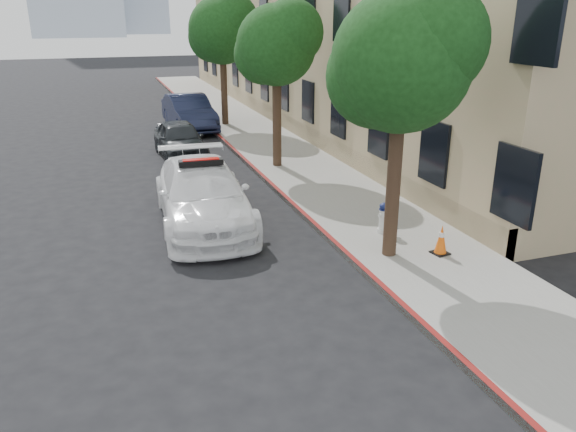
# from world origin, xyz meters

# --- Properties ---
(ground) EXTENTS (120.00, 120.00, 0.00)m
(ground) POSITION_xyz_m (0.00, 0.00, 0.00)
(ground) COLOR black
(ground) RESTS_ON ground
(sidewalk) EXTENTS (3.20, 50.00, 0.15)m
(sidewalk) POSITION_xyz_m (3.60, 10.00, 0.07)
(sidewalk) COLOR gray
(sidewalk) RESTS_ON ground
(curb_strip) EXTENTS (0.12, 50.00, 0.15)m
(curb_strip) POSITION_xyz_m (2.06, 10.00, 0.07)
(curb_strip) COLOR maroon
(curb_strip) RESTS_ON ground
(building) EXTENTS (8.00, 36.00, 10.00)m
(building) POSITION_xyz_m (9.20, 15.00, 5.00)
(building) COLOR tan
(building) RESTS_ON ground
(tree_near) EXTENTS (2.92, 2.82, 5.62)m
(tree_near) POSITION_xyz_m (2.93, -2.01, 4.27)
(tree_near) COLOR black
(tree_near) RESTS_ON sidewalk
(tree_mid) EXTENTS (2.77, 2.64, 5.43)m
(tree_mid) POSITION_xyz_m (2.93, 5.99, 4.16)
(tree_mid) COLOR black
(tree_mid) RESTS_ON sidewalk
(tree_far) EXTENTS (3.10, 3.00, 5.81)m
(tree_far) POSITION_xyz_m (2.93, 13.99, 4.39)
(tree_far) COLOR black
(tree_far) RESTS_ON sidewalk
(police_car) EXTENTS (2.54, 5.54, 1.72)m
(police_car) POSITION_xyz_m (-0.52, 1.58, 0.79)
(police_car) COLOR white
(police_car) RESTS_ON ground
(parked_car_mid) EXTENTS (1.72, 4.00, 1.35)m
(parked_car_mid) POSITION_xyz_m (0.00, 8.83, 0.67)
(parked_car_mid) COLOR black
(parked_car_mid) RESTS_ON ground
(parked_car_far) EXTENTS (1.96, 4.89, 1.58)m
(parked_car_far) POSITION_xyz_m (1.20, 13.92, 0.79)
(parked_car_far) COLOR #151B36
(parked_car_far) RESTS_ON ground
(fire_hydrant) EXTENTS (0.32, 0.29, 0.74)m
(fire_hydrant) POSITION_xyz_m (3.39, -0.79, 0.51)
(fire_hydrant) COLOR silver
(fire_hydrant) RESTS_ON sidewalk
(traffic_cone) EXTENTS (0.40, 0.40, 0.67)m
(traffic_cone) POSITION_xyz_m (3.98, -2.35, 0.48)
(traffic_cone) COLOR black
(traffic_cone) RESTS_ON sidewalk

